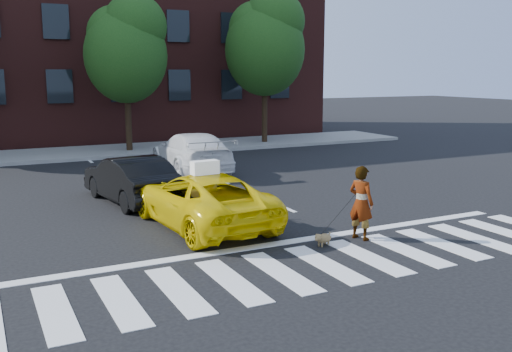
# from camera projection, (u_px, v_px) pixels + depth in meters

# --- Properties ---
(ground) EXTENTS (120.00, 120.00, 0.00)m
(ground) POSITION_uv_depth(u_px,v_px,m) (325.00, 264.00, 11.05)
(ground) COLOR black
(ground) RESTS_ON ground
(crosswalk) EXTENTS (13.00, 2.40, 0.01)m
(crosswalk) POSITION_uv_depth(u_px,v_px,m) (325.00, 264.00, 11.05)
(crosswalk) COLOR silver
(crosswalk) RESTS_ON ground
(stop_line) EXTENTS (12.00, 0.30, 0.01)m
(stop_line) POSITION_uv_depth(u_px,v_px,m) (285.00, 242.00, 12.46)
(stop_line) COLOR silver
(stop_line) RESTS_ON ground
(sidewalk_far) EXTENTS (30.00, 4.00, 0.15)m
(sidewalk_far) POSITION_uv_depth(u_px,v_px,m) (116.00, 151.00, 26.43)
(sidewalk_far) COLOR slate
(sidewalk_far) RESTS_ON ground
(building) EXTENTS (26.00, 10.00, 12.00)m
(building) POSITION_uv_depth(u_px,v_px,m) (81.00, 30.00, 31.96)
(building) COLOR #451C18
(building) RESTS_ON ground
(tree_mid) EXTENTS (3.69, 3.69, 7.10)m
(tree_mid) POSITION_uv_depth(u_px,v_px,m) (126.00, 45.00, 25.36)
(tree_mid) COLOR black
(tree_mid) RESTS_ON ground
(tree_right) EXTENTS (4.00, 4.00, 7.70)m
(tree_right) POSITION_uv_depth(u_px,v_px,m) (265.00, 40.00, 28.37)
(tree_right) COLOR black
(tree_right) RESTS_ON ground
(taxi) EXTENTS (2.51, 4.85, 1.31)m
(taxi) POSITION_uv_depth(u_px,v_px,m) (202.00, 199.00, 13.72)
(taxi) COLOR yellow
(taxi) RESTS_ON ground
(black_sedan) EXTENTS (1.97, 4.24, 1.35)m
(black_sedan) POSITION_uv_depth(u_px,v_px,m) (131.00, 179.00, 16.21)
(black_sedan) COLOR black
(black_sedan) RESTS_ON ground
(white_suv) EXTENTS (2.30, 5.14, 1.46)m
(white_suv) POSITION_uv_depth(u_px,v_px,m) (192.00, 152.00, 21.26)
(white_suv) COLOR white
(white_suv) RESTS_ON ground
(woman) EXTENTS (0.57, 0.70, 1.66)m
(woman) POSITION_uv_depth(u_px,v_px,m) (361.00, 203.00, 12.60)
(woman) COLOR #999999
(woman) RESTS_ON ground
(dog) EXTENTS (0.50, 0.30, 0.29)m
(dog) POSITION_uv_depth(u_px,v_px,m) (323.00, 238.00, 12.20)
(dog) COLOR #96684C
(dog) RESTS_ON ground
(taxi_sign) EXTENTS (0.67, 0.33, 0.32)m
(taxi_sign) POSITION_uv_depth(u_px,v_px,m) (205.00, 167.00, 13.40)
(taxi_sign) COLOR white
(taxi_sign) RESTS_ON taxi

